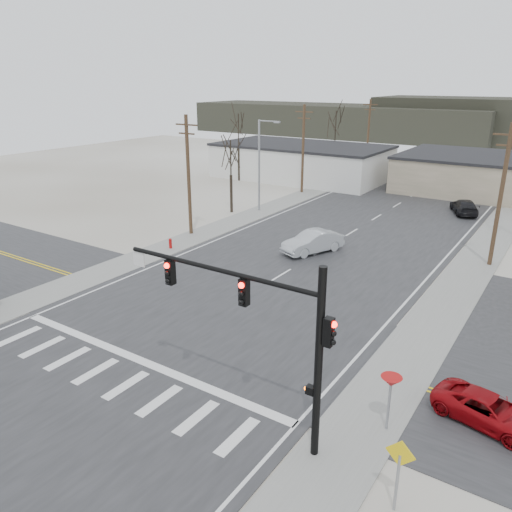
% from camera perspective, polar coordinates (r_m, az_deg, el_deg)
% --- Properties ---
extents(ground, '(140.00, 140.00, 0.00)m').
position_cam_1_polar(ground, '(28.19, -5.47, -7.25)').
color(ground, white).
rests_on(ground, ground).
extents(main_road, '(18.00, 110.00, 0.05)m').
position_cam_1_polar(main_road, '(40.02, 8.07, 0.94)').
color(main_road, '#252628').
rests_on(main_road, ground).
extents(cross_road, '(90.00, 10.00, 0.04)m').
position_cam_1_polar(cross_road, '(28.18, -5.47, -7.21)').
color(cross_road, '#252628').
rests_on(cross_road, ground).
extents(sidewalk_left, '(3.00, 90.00, 0.06)m').
position_cam_1_polar(sidewalk_left, '(49.22, -0.54, 4.69)').
color(sidewalk_left, gray).
rests_on(sidewalk_left, ground).
extents(sidewalk_right, '(3.00, 90.00, 0.06)m').
position_cam_1_polar(sidewalk_right, '(41.75, 24.35, 0.14)').
color(sidewalk_right, gray).
rests_on(sidewalk_right, ground).
extents(traffic_signal_mast, '(8.95, 0.43, 7.20)m').
position_cam_1_polar(traffic_signal_mast, '(17.46, 1.64, -7.74)').
color(traffic_signal_mast, black).
rests_on(traffic_signal_mast, ground).
extents(fire_hydrant, '(0.24, 0.24, 0.87)m').
position_cam_1_polar(fire_hydrant, '(39.87, -9.76, 1.43)').
color(fire_hydrant, '#A50C0C').
rests_on(fire_hydrant, ground).
extents(yield_sign, '(0.80, 0.80, 2.35)m').
position_cam_1_polar(yield_sign, '(19.66, 15.17, -13.89)').
color(yield_sign, gray).
rests_on(yield_sign, ground).
extents(diamond_sign, '(0.92, 0.10, 2.61)m').
position_cam_1_polar(diamond_sign, '(16.91, 16.00, -22.28)').
color(diamond_sign, gray).
rests_on(diamond_sign, ground).
extents(building_left_far, '(22.30, 12.30, 4.50)m').
position_cam_1_polar(building_left_far, '(68.30, 5.19, 10.73)').
color(building_left_far, silver).
rests_on(building_left_far, ground).
extents(upole_left_b, '(2.20, 0.30, 10.00)m').
position_cam_1_polar(upole_left_b, '(42.43, -7.73, 9.29)').
color(upole_left_b, '#4F3324').
rests_on(upole_left_b, ground).
extents(upole_left_c, '(2.20, 0.30, 10.00)m').
position_cam_1_polar(upole_left_c, '(58.79, 5.40, 12.22)').
color(upole_left_c, '#4F3324').
rests_on(upole_left_c, ground).
extents(upole_left_d, '(2.20, 0.30, 10.00)m').
position_cam_1_polar(upole_left_d, '(76.90, 12.71, 13.56)').
color(upole_left_d, '#4F3324').
rests_on(upole_left_d, ground).
extents(upole_right_a, '(2.20, 0.30, 10.00)m').
position_cam_1_polar(upole_right_a, '(38.41, 26.21, 6.38)').
color(upole_right_a, '#4F3324').
rests_on(upole_right_a, ground).
extents(streetlight_main, '(2.40, 0.25, 9.00)m').
position_cam_1_polar(streetlight_main, '(49.93, 0.55, 10.84)').
color(streetlight_main, gray).
rests_on(streetlight_main, ground).
extents(tree_left_near, '(3.30, 3.30, 7.35)m').
position_cam_1_polar(tree_left_near, '(49.52, -2.91, 10.91)').
color(tree_left_near, '#2C231B').
rests_on(tree_left_near, ground).
extents(tree_left_far, '(3.96, 3.96, 8.82)m').
position_cam_1_polar(tree_left_far, '(72.26, 9.08, 14.27)').
color(tree_left_far, '#2C231B').
rests_on(tree_left_far, ground).
extents(tree_left_mid, '(3.96, 3.96, 8.82)m').
position_cam_1_polar(tree_left_mid, '(65.88, -2.01, 14.00)').
color(tree_left_mid, '#2C231B').
rests_on(tree_left_mid, ground).
extents(hill_left, '(70.00, 18.00, 7.00)m').
position_cam_1_polar(hill_left, '(122.89, 9.18, 15.07)').
color(hill_left, '#333026').
rests_on(hill_left, ground).
extents(sedan_crossing, '(3.61, 5.31, 1.66)m').
position_cam_1_polar(sedan_crossing, '(38.53, 6.50, 1.61)').
color(sedan_crossing, '#A9AEB4').
rests_on(sedan_crossing, main_road).
extents(car_far_a, '(3.78, 5.27, 1.42)m').
position_cam_1_polar(car_far_a, '(53.72, 22.70, 5.24)').
color(car_far_a, black).
rests_on(car_far_a, main_road).
extents(car_far_b, '(2.41, 4.40, 1.42)m').
position_cam_1_polar(car_far_b, '(87.61, 19.12, 10.71)').
color(car_far_b, black).
rests_on(car_far_b, main_road).
extents(car_parked_red, '(4.52, 2.83, 1.16)m').
position_cam_1_polar(car_parked_red, '(22.06, 25.06, -15.70)').
color(car_parked_red, maroon).
rests_on(car_parked_red, parking_lot).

